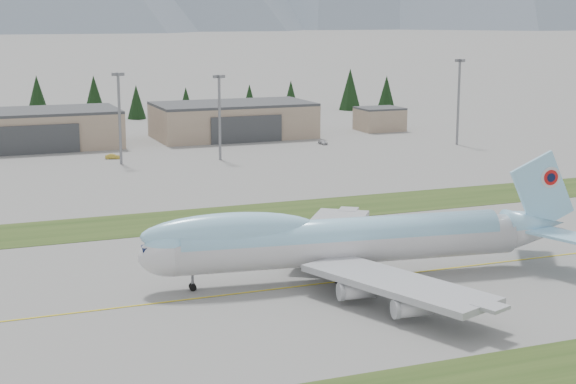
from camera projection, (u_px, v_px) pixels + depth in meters
name	position (u px, v px, depth m)	size (l,w,h in m)	color
ground	(256.00, 292.00, 121.65)	(7000.00, 7000.00, 0.00)	slate
grass_strip_far	(176.00, 222.00, 162.73)	(400.00, 18.00, 0.08)	#284117
taxiway_line_main	(256.00, 292.00, 121.65)	(400.00, 0.40, 0.02)	gold
boeing_747_freighter	(344.00, 240.00, 126.30)	(67.00, 57.23, 17.59)	silver
hangar_center	(33.00, 129.00, 252.06)	(48.00, 26.60, 10.80)	gray
hangar_right	(233.00, 120.00, 273.49)	(48.00, 26.60, 10.80)	gray
control_shed	(380.00, 119.00, 289.92)	(14.00, 12.00, 7.60)	gray
floodlight_masts	(104.00, 103.00, 220.23)	(203.77, 7.28, 24.90)	slate
service_vehicle_b	(113.00, 159.00, 233.27)	(1.40, 3.97, 1.31)	#B4972D
service_vehicle_c	(323.00, 144.00, 259.39)	(1.69, 4.16, 1.21)	#A9A9AD
conifer_belt	(44.00, 101.00, 312.80)	(266.48, 15.29, 16.54)	black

